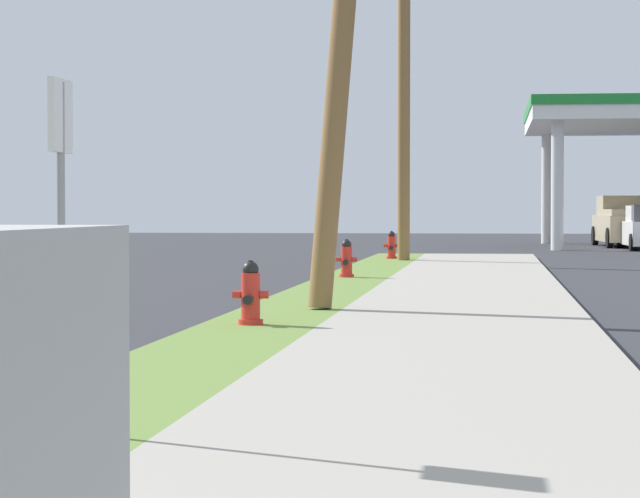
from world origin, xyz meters
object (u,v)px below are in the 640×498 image
object	(u,v)px
utility_pole_background	(404,82)
truck_tan_at_forecourt	(627,223)
fire_hydrant_third	(347,261)
fire_hydrant_second	(251,297)
street_sign_post	(61,180)
fire_hydrant_fourth	(392,247)

from	to	relation	value
utility_pole_background	truck_tan_at_forecourt	bearing A→B (deg)	67.68
fire_hydrant_third	utility_pole_background	world-z (taller)	utility_pole_background
fire_hydrant_third	truck_tan_at_forecourt	world-z (taller)	truck_tan_at_forecourt
fire_hydrant_second	street_sign_post	distance (m)	7.75
street_sign_post	truck_tan_at_forecourt	distance (m)	46.40
fire_hydrant_fourth	utility_pole_background	bearing A→B (deg)	-70.34
street_sign_post	fire_hydrant_third	bearing A→B (deg)	90.81
fire_hydrant_second	fire_hydrant_third	size ratio (longest dim) A/B	1.00
fire_hydrant_fourth	truck_tan_at_forecourt	distance (m)	18.75
fire_hydrant_fourth	street_sign_post	bearing A→B (deg)	-89.78
fire_hydrant_fourth	utility_pole_background	distance (m)	4.48
fire_hydrant_third	street_sign_post	world-z (taller)	street_sign_post
fire_hydrant_third	fire_hydrant_fourth	size ratio (longest dim) A/B	1.00
utility_pole_background	fire_hydrant_fourth	bearing A→B (deg)	109.66
fire_hydrant_second	utility_pole_background	bearing A→B (deg)	88.57
utility_pole_background	street_sign_post	size ratio (longest dim) A/B	4.30
fire_hydrant_third	fire_hydrant_second	bearing A→B (deg)	-89.73
fire_hydrant_third	truck_tan_at_forecourt	xyz separation A→B (m)	(8.00, 27.05, 0.47)
fire_hydrant_third	utility_pole_background	bearing A→B (deg)	86.46
truck_tan_at_forecourt	street_sign_post	bearing A→B (deg)	-99.60
fire_hydrant_third	street_sign_post	size ratio (longest dim) A/B	0.35
fire_hydrant_fourth	truck_tan_at_forecourt	size ratio (longest dim) A/B	0.14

